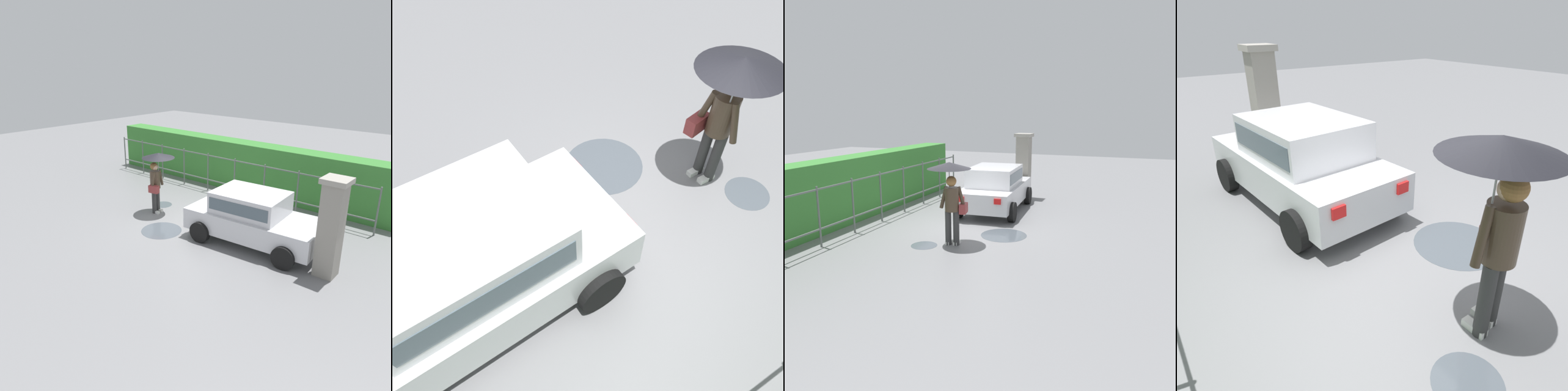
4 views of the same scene
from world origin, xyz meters
The scene contains 8 objects.
ground_plane centered at (0.00, 0.00, 0.00)m, with size 40.00×40.00×0.00m, color slate.
car centered at (2.34, -0.20, 0.80)m, with size 3.84×2.09×1.48m.
pedestrian centered at (-1.29, -0.33, 1.52)m, with size 1.07×1.07×2.04m.
gate_pillar centered at (4.61, -0.50, 1.24)m, with size 0.60×0.60×2.42m.
fence_section centered at (-0.79, 2.51, 0.83)m, with size 11.32×0.05×1.50m.
hedge_row centered at (-0.79, 3.56, 0.95)m, with size 12.27×0.90×1.90m, color #387F33.
puddle_near centered at (-0.14, -1.32, 0.00)m, with size 1.22×1.22×0.00m, color #4C545B.
puddle_far centered at (-1.65, 0.24, 0.00)m, with size 0.65×0.65×0.00m, color #4C545B.
Camera 3 is at (-9.96, -4.54, 3.26)m, focal length 37.23 mm.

